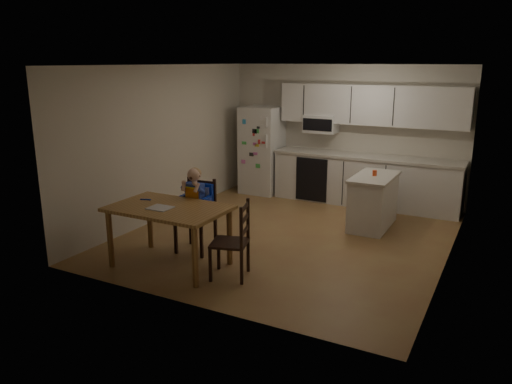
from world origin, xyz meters
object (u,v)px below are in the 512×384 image
at_px(red_cup, 375,173).
at_px(chair_side, 237,235).
at_px(dining_table, 169,215).
at_px(refrigerator, 262,150).
at_px(chair_booster, 197,201).
at_px(kitchen_island, 373,201).

bearing_deg(red_cup, chair_side, -109.31).
relative_size(red_cup, dining_table, 0.06).
bearing_deg(refrigerator, chair_side, -67.07).
bearing_deg(chair_booster, refrigerator, 97.04).
height_order(red_cup, dining_table, red_cup).
relative_size(dining_table, chair_side, 1.54).
height_order(kitchen_island, chair_booster, chair_booster).
height_order(chair_booster, chair_side, chair_booster).
height_order(red_cup, chair_side, chair_side).
bearing_deg(refrigerator, red_cup, -23.88).
distance_m(refrigerator, chair_booster, 3.32).
bearing_deg(refrigerator, dining_table, -80.27).
relative_size(kitchen_island, chair_booster, 0.96).
distance_m(refrigerator, kitchen_island, 2.81).
distance_m(dining_table, chair_booster, 0.62).
bearing_deg(kitchen_island, refrigerator, 156.16).
xyz_separation_m(red_cup, chair_side, (-0.93, -2.67, -0.34)).
bearing_deg(kitchen_island, dining_table, -124.40).
relative_size(red_cup, chair_booster, 0.07).
distance_m(red_cup, chair_side, 2.85).
distance_m(kitchen_island, chair_side, 2.83).
xyz_separation_m(dining_table, chair_side, (0.94, 0.08, -0.14)).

